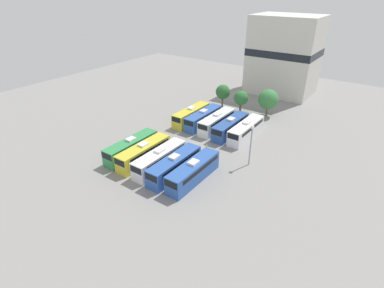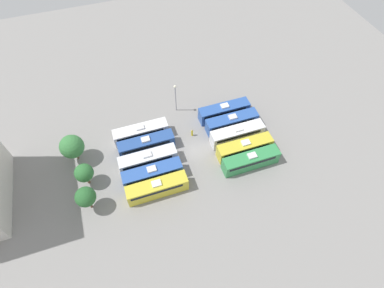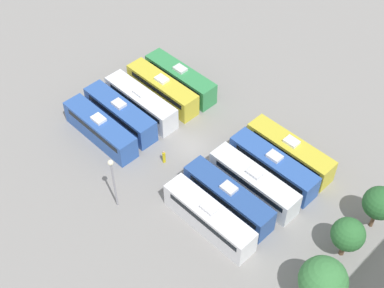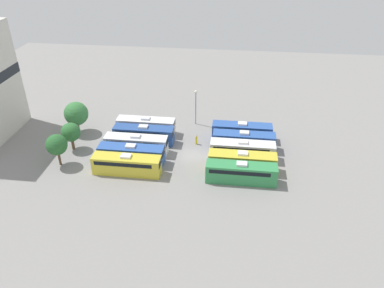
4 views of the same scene
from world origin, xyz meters
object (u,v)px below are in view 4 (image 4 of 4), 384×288
bus_9 (146,126)px  tree_2 (76,114)px  bus_8 (144,134)px  light_pole (196,101)px  bus_6 (131,154)px  bus_4 (242,131)px  tree_0 (57,145)px  bus_1 (242,161)px  bus_3 (244,140)px  bus_5 (127,164)px  bus_7 (136,144)px  worker_person (196,140)px  bus_0 (241,172)px  tree_1 (71,132)px  bus_2 (242,150)px

bus_9 → tree_2: tree_2 is taller
bus_8 → light_pole: bearing=-46.0°
bus_6 → bus_4: bearing=-61.0°
bus_8 → light_pole: (8.14, -8.43, 3.22)m
tree_0 → tree_2: size_ratio=0.91×
bus_1 → bus_3: same height
bus_6 → bus_9: 9.91m
bus_5 → tree_2: 17.47m
bus_4 → bus_7: size_ratio=1.00×
bus_8 → tree_2: size_ratio=1.77×
bus_3 → bus_5: 20.59m
bus_4 → light_pole: size_ratio=1.52×
bus_4 → worker_person: 8.47m
tree_0 → bus_1: bearing=-86.0°
tree_2 → bus_8: bearing=-99.3°
bus_7 → bus_8: size_ratio=1.00×
bus_3 → bus_0: bearing=177.9°
worker_person → tree_0: tree_0 is taller
bus_3 → bus_7: size_ratio=1.00×
bus_5 → tree_1: size_ratio=2.15×
worker_person → bus_2: bearing=-114.3°
bus_2 → bus_5: bearing=110.0°
bus_0 → bus_3: (9.69, -0.35, 0.00)m
bus_1 → bus_6: (0.01, 18.03, 0.00)m
bus_1 → bus_4: size_ratio=1.00×
bus_0 → tree_1: size_ratio=2.15×
bus_5 → tree_0: tree_0 is taller
bus_2 → bus_6: 18.39m
bus_0 → bus_6: bearing=80.3°
bus_5 → bus_2: bearing=-70.0°
bus_3 → bus_9: bearing=79.8°
tree_1 → bus_2: bearing=-88.8°
bus_2 → bus_8: (3.19, 17.55, 0.00)m
bus_4 → light_pole: light_pole is taller
bus_6 → bus_8: bearing=-4.3°
bus_9 → worker_person: (-2.73, -9.78, -0.83)m
bus_0 → tree_0: bearing=88.1°
bus_0 → bus_4: bearing=0.0°
light_pole → bus_2: bearing=-141.2°
bus_2 → tree_1: tree_1 is taller
light_pole → tree_2: light_pole is taller
tree_1 → bus_9: bearing=-58.3°
bus_6 → bus_7: same height
worker_person → bus_0: bearing=-142.1°
bus_0 → bus_9: same height
bus_9 → bus_0: bearing=-126.1°
bus_0 → bus_3: size_ratio=1.00×
bus_6 → worker_person: size_ratio=6.11×
bus_3 → bus_7: same height
worker_person → light_pole: 8.72m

